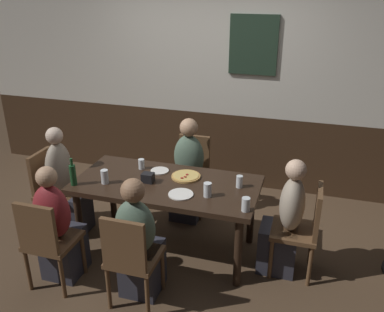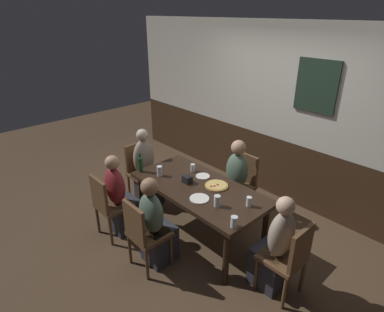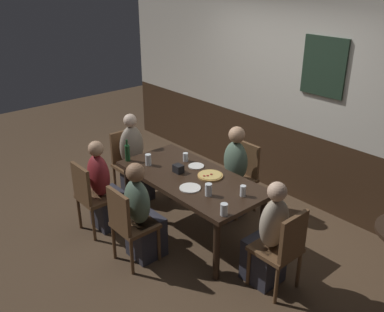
{
  "view_description": "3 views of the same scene",
  "coord_description": "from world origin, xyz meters",
  "views": [
    {
      "loc": [
        1.25,
        -3.27,
        2.51
      ],
      "look_at": [
        0.21,
        0.13,
        0.98
      ],
      "focal_mm": 38.51,
      "sensor_mm": 36.0,
      "label": 1
    },
    {
      "loc": [
        2.44,
        -2.36,
        2.71
      ],
      "look_at": [
        -0.19,
        0.06,
        1.07
      ],
      "focal_mm": 29.8,
      "sensor_mm": 36.0,
      "label": 2
    },
    {
      "loc": [
        3.17,
        -2.76,
        2.86
      ],
      "look_at": [
        0.12,
        -0.08,
        1.05
      ],
      "focal_mm": 39.64,
      "sensor_mm": 36.0,
      "label": 3
    }
  ],
  "objects": [
    {
      "name": "person_left_near",
      "position": [
        -0.77,
        -0.68,
        0.47
      ],
      "size": [
        0.34,
        0.37,
        1.12
      ],
      "color": "#2D2D38",
      "rests_on": "ground_plane"
    },
    {
      "name": "person_head_west",
      "position": [
        -1.13,
        0.0,
        0.49
      ],
      "size": [
        0.37,
        0.34,
        1.17
      ],
      "color": "#2D2D38",
      "rests_on": "ground_plane"
    },
    {
      "name": "chair_head_west",
      "position": [
        -1.29,
        0.0,
        0.5
      ],
      "size": [
        0.4,
        0.4,
        0.88
      ],
      "color": "brown",
      "rests_on": "ground_plane"
    },
    {
      "name": "chair_left_near",
      "position": [
        -0.77,
        -0.84,
        0.5
      ],
      "size": [
        0.4,
        0.4,
        0.88
      ],
      "color": "brown",
      "rests_on": "ground_plane"
    },
    {
      "name": "person_head_east",
      "position": [
        1.13,
        0.0,
        0.47
      ],
      "size": [
        0.37,
        0.34,
        1.12
      ],
      "color": "#2D2D38",
      "rests_on": "ground_plane"
    },
    {
      "name": "ground_plane",
      "position": [
        0.0,
        0.0,
        0.0
      ],
      "size": [
        12.0,
        12.0,
        0.0
      ],
      "primitive_type": "plane",
      "color": "#4C3826"
    },
    {
      "name": "dining_table",
      "position": [
        0.0,
        0.0,
        0.66
      ],
      "size": [
        1.75,
        0.85,
        0.74
      ],
      "color": "black",
      "rests_on": "ground_plane"
    },
    {
      "name": "chair_mid_far",
      "position": [
        0.0,
        0.84,
        0.5
      ],
      "size": [
        0.4,
        0.4,
        0.88
      ],
      "color": "brown",
      "rests_on": "ground_plane"
    },
    {
      "name": "chair_head_east",
      "position": [
        1.29,
        0.0,
        0.5
      ],
      "size": [
        0.4,
        0.4,
        0.88
      ],
      "color": "brown",
      "rests_on": "ground_plane"
    },
    {
      "name": "beer_glass_half",
      "position": [
        -0.55,
        -0.18,
        0.8
      ],
      "size": [
        0.07,
        0.07,
        0.14
      ],
      "color": "silver",
      "rests_on": "dining_table"
    },
    {
      "name": "person_mid_near",
      "position": [
        0.0,
        -0.68,
        0.47
      ],
      "size": [
        0.34,
        0.37,
        1.12
      ],
      "color": "#2D2D38",
      "rests_on": "ground_plane"
    },
    {
      "name": "pizza",
      "position": [
        0.15,
        0.16,
        0.75
      ],
      "size": [
        0.28,
        0.28,
        0.03
      ],
      "color": "tan",
      "rests_on": "dining_table"
    },
    {
      "name": "beer_glass_tall",
      "position": [
        -0.35,
        0.22,
        0.79
      ],
      "size": [
        0.06,
        0.06,
        0.1
      ],
      "color": "silver",
      "rests_on": "dining_table"
    },
    {
      "name": "chair_mid_near",
      "position": [
        0.0,
        -0.84,
        0.5
      ],
      "size": [
        0.4,
        0.4,
        0.88
      ],
      "color": "brown",
      "rests_on": "ground_plane"
    },
    {
      "name": "tumbler_short",
      "position": [
        0.68,
        0.11,
        0.79
      ],
      "size": [
        0.06,
        0.06,
        0.12
      ],
      "color": "silver",
      "rests_on": "dining_table"
    },
    {
      "name": "pint_glass_amber",
      "position": [
        0.44,
        -0.15,
        0.8
      ],
      "size": [
        0.07,
        0.07,
        0.13
      ],
      "color": "silver",
      "rests_on": "dining_table"
    },
    {
      "name": "plate_white_large",
      "position": [
        0.21,
        -0.19,
        0.75
      ],
      "size": [
        0.23,
        0.23,
        0.01
      ],
      "primitive_type": "cylinder",
      "color": "white",
      "rests_on": "dining_table"
    },
    {
      "name": "highball_clear",
      "position": [
        0.81,
        -0.3,
        0.8
      ],
      "size": [
        0.07,
        0.07,
        0.12
      ],
      "color": "silver",
      "rests_on": "dining_table"
    },
    {
      "name": "condiment_caddy",
      "position": [
        -0.17,
        -0.04,
        0.79
      ],
      "size": [
        0.11,
        0.09,
        0.09
      ],
      "primitive_type": "cube",
      "color": "black",
      "rests_on": "dining_table"
    },
    {
      "name": "person_mid_far",
      "position": [
        -0.0,
        0.68,
        0.49
      ],
      "size": [
        0.34,
        0.37,
        1.15
      ],
      "color": "#2D2D38",
      "rests_on": "ground_plane"
    },
    {
      "name": "beer_bottle_green",
      "position": [
        -0.81,
        -0.3,
        0.85
      ],
      "size": [
        0.06,
        0.06,
        0.27
      ],
      "color": "#194723",
      "rests_on": "dining_table"
    },
    {
      "name": "wall_back",
      "position": [
        0.0,
        1.65,
        1.3
      ],
      "size": [
        6.4,
        0.13,
        2.6
      ],
      "color": "#3D2819",
      "rests_on": "ground_plane"
    },
    {
      "name": "plate_white_small",
      "position": [
        -0.15,
        0.21,
        0.75
      ],
      "size": [
        0.18,
        0.18,
        0.01
      ],
      "primitive_type": "cylinder",
      "color": "white",
      "rests_on": "dining_table"
    }
  ]
}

